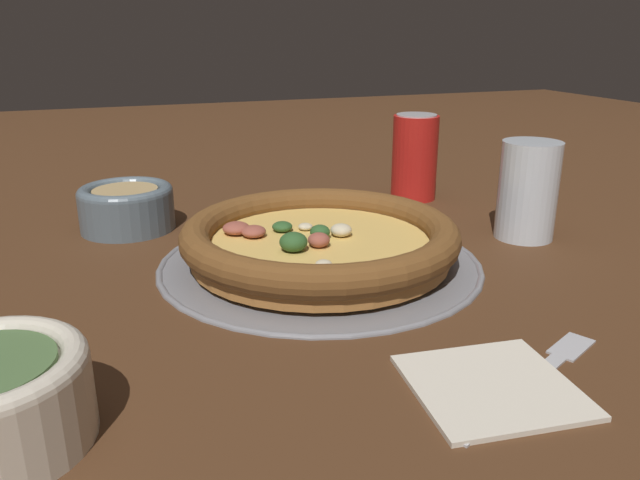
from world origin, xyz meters
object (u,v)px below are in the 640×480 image
drinking_cup (525,189)px  napkin (492,384)px  pizza (320,239)px  fork (537,375)px  beverage_can (415,157)px  pizza_tray (320,261)px  bowl_near (127,205)px

drinking_cup → napkin: 0.37m
pizza → fork: size_ratio=1.67×
napkin → fork: 0.04m
fork → pizza: bearing=78.6°
pizza → drinking_cup: bearing=-178.9°
napkin → beverage_can: bearing=-111.8°
napkin → pizza_tray: bearing=-83.5°
bowl_near → beverage_can: size_ratio=0.94×
pizza_tray → napkin: 0.27m
drinking_cup → beverage_can: (0.04, -0.20, 0.00)m
pizza_tray → beverage_can: (-0.22, -0.21, 0.06)m
pizza → napkin: 0.28m
fork → beverage_can: beverage_can is taller
pizza_tray → napkin: size_ratio=2.81×
pizza_tray → pizza: pizza is taller
pizza_tray → pizza: size_ratio=1.17×
pizza → beverage_can: bearing=-137.1°
bowl_near → beverage_can: beverage_can is taller
pizza → bowl_near: (0.19, -0.20, 0.00)m
napkin → beverage_can: (-0.19, -0.48, 0.06)m
napkin → fork: (-0.04, -0.00, -0.00)m
pizza → beverage_can: size_ratio=2.40×
bowl_near → fork: bearing=118.8°
pizza_tray → beverage_can: beverage_can is taller
bowl_near → beverage_can: 0.41m
pizza_tray → fork: size_ratio=1.95×
fork → pizza_tray: bearing=78.5°
pizza_tray → bowl_near: (0.19, -0.20, 0.03)m
pizza → drinking_cup: 0.27m
pizza_tray → pizza: (0.00, -0.00, 0.03)m
bowl_near → napkin: bearing=114.8°
drinking_cup → fork: 0.34m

